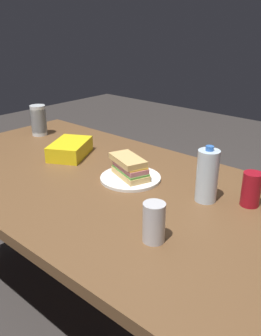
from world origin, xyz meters
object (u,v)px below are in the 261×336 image
at_px(dining_table, 102,197).
at_px(chip_bag, 70,149).
at_px(paper_plate, 130,178).
at_px(water_bottle_tall, 207,176).
at_px(soda_can_red, 251,189).
at_px(sandwich, 130,167).
at_px(soda_can_silver, 154,222).
at_px(plastic_cup_stack, 39,120).

height_order(dining_table, chip_bag, chip_bag).
bearing_deg(paper_plate, chip_bag, -2.03).
bearing_deg(water_bottle_tall, soda_can_red, -152.52).
bearing_deg(sandwich, chip_bag, -2.12).
height_order(dining_table, paper_plate, paper_plate).
relative_size(soda_can_red, soda_can_silver, 1.00).
distance_m(sandwich, water_bottle_tall, 0.33).
height_order(sandwich, plastic_cup_stack, plastic_cup_stack).
height_order(paper_plate, soda_can_red, soda_can_red).
relative_size(sandwich, plastic_cup_stack, 1.22).
relative_size(chip_bag, soda_can_silver, 1.89).
bearing_deg(plastic_cup_stack, dining_table, 164.33).
bearing_deg(plastic_cup_stack, sandwich, 171.33).
height_order(dining_table, sandwich, sandwich).
relative_size(water_bottle_tall, soda_can_silver, 1.68).
distance_m(chip_bag, soda_can_silver, 0.79).
xyz_separation_m(paper_plate, water_bottle_tall, (-0.32, -0.04, 0.09)).
distance_m(dining_table, soda_can_red, 0.59).
xyz_separation_m(soda_can_red, soda_can_silver, (0.12, 0.39, 0.00)).
bearing_deg(soda_can_silver, dining_table, -25.52).
xyz_separation_m(chip_bag, plastic_cup_stack, (0.39, -0.11, 0.05)).
bearing_deg(soda_can_silver, plastic_cup_stack, -19.55).
distance_m(water_bottle_tall, plastic_cup_stack, 1.11).
xyz_separation_m(chip_bag, soda_can_silver, (-0.73, 0.30, 0.03)).
xyz_separation_m(paper_plate, soda_can_silver, (-0.34, 0.28, 0.05)).
xyz_separation_m(water_bottle_tall, plastic_cup_stack, (1.11, -0.08, -0.01)).
xyz_separation_m(dining_table, chip_bag, (0.31, -0.09, 0.12)).
xyz_separation_m(dining_table, soda_can_silver, (-0.43, 0.20, 0.14)).
xyz_separation_m(paper_plate, sandwich, (0.00, 0.00, 0.05)).
relative_size(soda_can_red, chip_bag, 0.53).
distance_m(dining_table, chip_bag, 0.34).
distance_m(chip_bag, plastic_cup_stack, 0.41).
height_order(chip_bag, water_bottle_tall, water_bottle_tall).
distance_m(paper_plate, soda_can_silver, 0.44).
height_order(soda_can_red, soda_can_silver, same).
distance_m(sandwich, plastic_cup_stack, 0.79).
xyz_separation_m(sandwich, chip_bag, (0.39, -0.01, -0.02)).
bearing_deg(soda_can_silver, water_bottle_tall, -86.72).
bearing_deg(plastic_cup_stack, soda_can_red, 179.72).
distance_m(paper_plate, water_bottle_tall, 0.34).
relative_size(dining_table, sandwich, 8.85).
relative_size(soda_can_red, plastic_cup_stack, 0.73).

